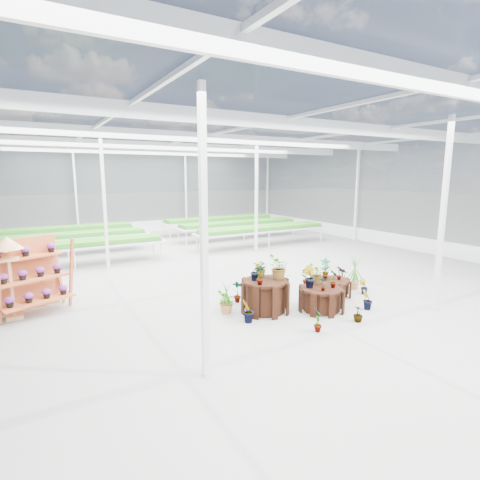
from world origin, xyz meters
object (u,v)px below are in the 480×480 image
plinth_low (332,288)px  shelf_rack (31,277)px  plinth_tall (265,296)px  plinth_mid (321,299)px  bird_table (11,278)px

plinth_low → shelf_rack: bearing=160.2°
plinth_tall → plinth_low: (2.20, 0.10, -0.16)m
plinth_mid → plinth_low: bearing=35.0°
shelf_rack → bird_table: bird_table is taller
bird_table → plinth_low: bearing=-11.9°
plinth_low → bird_table: size_ratio=0.52×
plinth_low → bird_table: (-7.33, 2.35, 0.72)m
plinth_mid → bird_table: bird_table is taller
plinth_mid → bird_table: (-6.33, 3.05, 0.66)m
plinth_low → bird_table: bearing=162.3°
bird_table → shelf_rack: bearing=28.1°
bird_table → plinth_mid: bearing=-19.9°
plinth_tall → plinth_low: 2.21m
plinth_tall → plinth_mid: bearing=-26.6°
plinth_tall → bird_table: size_ratio=0.60×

